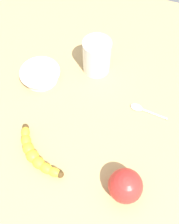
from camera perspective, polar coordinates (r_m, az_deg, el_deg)
name	(u,v)px	position (r cm, az deg, el deg)	size (l,w,h in cm)	color
wooden_tabletop	(75,112)	(73.64, -3.45, 0.00)	(120.00, 120.00, 3.00)	tan
banana	(35,154)	(65.95, -12.53, -9.59)	(16.23, 11.14, 3.30)	yellow
smoothie_glass	(97,57)	(77.40, 1.69, 12.66)	(8.63, 8.63, 11.27)	silver
ceramic_bowl	(40,74)	(78.45, -11.45, 8.73)	(12.64, 12.64, 3.82)	white
apple_fruit	(125,186)	(60.14, 8.38, -16.66)	(8.24, 8.24, 8.24)	red
teaspoon	(139,108)	(73.46, 11.44, 0.92)	(11.29, 2.73, 0.80)	silver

